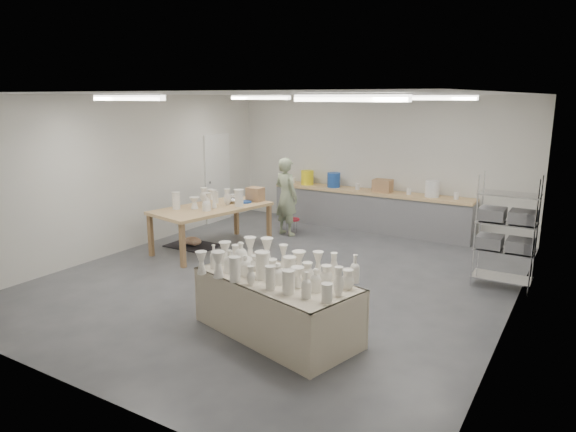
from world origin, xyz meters
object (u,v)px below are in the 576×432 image
Objects in this scene: work_table at (216,206)px; red_stool at (292,220)px; drying_table at (276,302)px; potter at (286,197)px.

work_table is 6.41× the size of red_stool.
potter reaches higher than drying_table.
drying_table is 4.88m from potter.
work_table is at bearing 154.22° from drying_table.
work_table is at bearing 83.24° from potter.
red_stool is (0.00, 0.27, -0.58)m from potter.
drying_table is 4.04m from work_table.
red_stool is at bearing -74.89° from potter.
potter is at bearing 134.54° from drying_table.
drying_table is at bearing 134.83° from potter.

